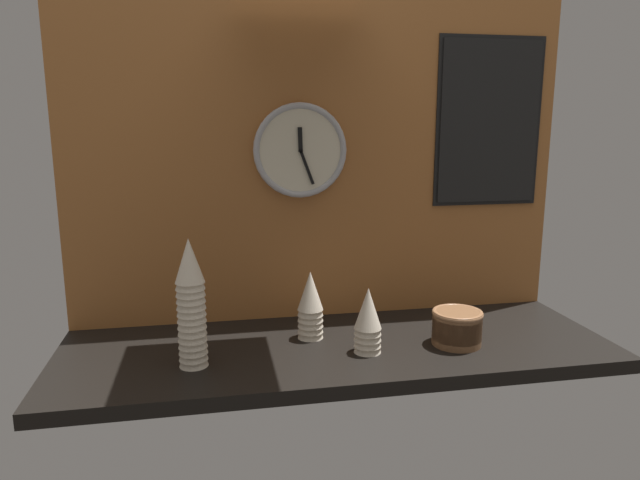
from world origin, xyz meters
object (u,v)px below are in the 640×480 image
bowl_stack_right (457,326)px  wall_clock (300,151)px  cup_stack_left (191,303)px  cup_stack_center (310,305)px  menu_board (489,122)px  cup_stack_center_right (368,320)px

bowl_stack_right → wall_clock: bearing=142.7°
wall_clock → cup_stack_left: bearing=-136.7°
bowl_stack_right → wall_clock: wall_clock is taller
wall_clock → cup_stack_center: bearing=-90.4°
bowl_stack_right → wall_clock: (-0.41, 0.31, 0.50)m
wall_clock → menu_board: bearing=0.8°
cup_stack_left → bowl_stack_right: (0.75, 0.01, -0.12)m
cup_stack_left → cup_stack_center: size_ratio=1.69×
cup_stack_left → menu_board: menu_board is taller
cup_stack_left → menu_board: (0.98, 0.33, 0.46)m
cup_stack_center_right → cup_stack_left: bearing=-179.8°
bowl_stack_right → menu_board: menu_board is taller
cup_stack_center_right → cup_stack_center: bearing=135.0°
cup_stack_center → cup_stack_center_right: size_ratio=1.09×
cup_stack_center → menu_board: (0.64, 0.19, 0.53)m
cup_stack_left → cup_stack_center_right: size_ratio=1.85×
cup_stack_center_right → bowl_stack_right: (0.27, 0.01, -0.04)m
wall_clock → menu_board: size_ratio=0.54×
cup_stack_left → menu_board: bearing=18.7°
menu_board → cup_stack_center_right: bearing=-146.6°
bowl_stack_right → cup_stack_center_right: bearing=-178.3°
cup_stack_left → cup_stack_center_right: cup_stack_left is taller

